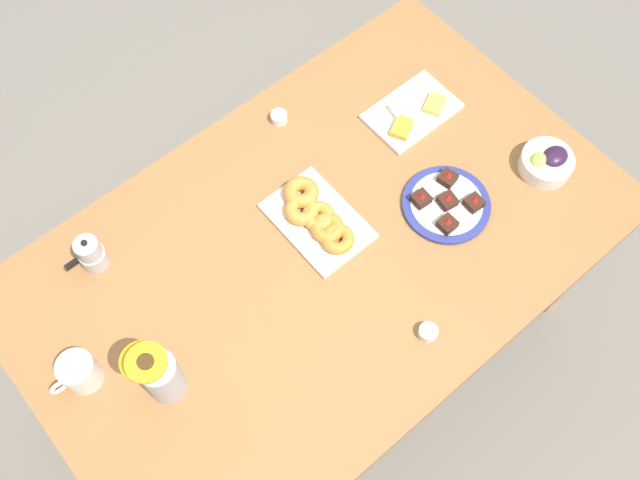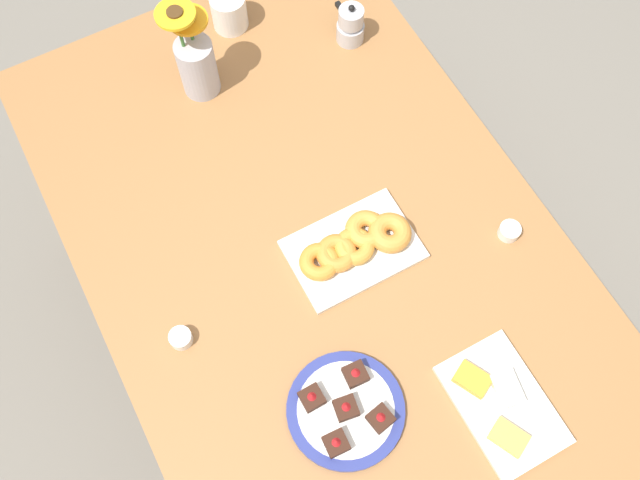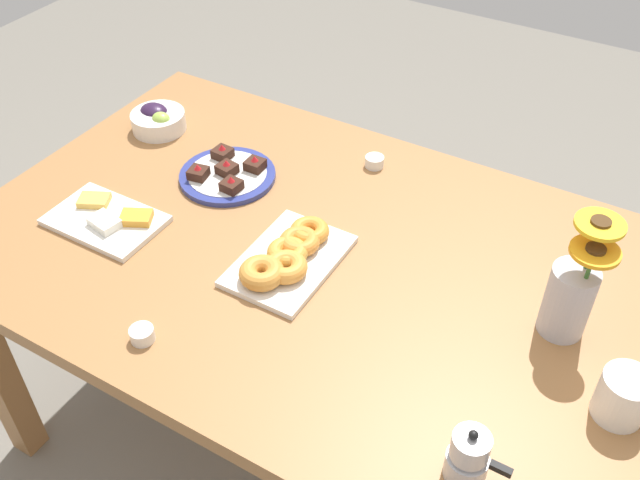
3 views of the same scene
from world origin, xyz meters
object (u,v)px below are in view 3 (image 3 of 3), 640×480
object	(u,v)px
dining_table	(320,281)
jam_cup_berry	(142,334)
jam_cup_honey	(375,161)
flower_vase	(571,294)
coffee_mug	(624,396)
dessert_plate	(227,174)
moka_pot	(468,457)
cheese_platter	(107,219)
croissant_platter	(288,257)
grape_bowl	(158,120)

from	to	relation	value
dining_table	jam_cup_berry	distance (m)	0.43
jam_cup_honey	flower_vase	distance (m)	0.65
coffee_mug	dessert_plate	distance (m)	1.03
jam_cup_honey	moka_pot	world-z (taller)	moka_pot
jam_cup_honey	coffee_mug	bearing A→B (deg)	-32.55
moka_pot	coffee_mug	bearing A→B (deg)	52.84
dining_table	moka_pot	distance (m)	0.60
coffee_mug	flower_vase	xyz separation A→B (m)	(-0.14, 0.15, 0.05)
cheese_platter	jam_cup_berry	size ratio (longest dim) A/B	5.42
coffee_mug	moka_pot	world-z (taller)	moka_pot
croissant_platter	dining_table	bearing A→B (deg)	57.46
dessert_plate	moka_pot	bearing A→B (deg)	-29.89
croissant_platter	moka_pot	xyz separation A→B (m)	(0.52, -0.28, 0.03)
croissant_platter	dessert_plate	world-z (taller)	same
jam_cup_honey	moka_pot	distance (m)	0.87
croissant_platter	flower_vase	world-z (taller)	flower_vase
cheese_platter	dessert_plate	world-z (taller)	dessert_plate
jam_cup_honey	moka_pot	bearing A→B (deg)	-53.22
dining_table	grape_bowl	bearing A→B (deg)	161.28
jam_cup_berry	dessert_plate	xyz separation A→B (m)	(-0.17, 0.51, -0.00)
dining_table	cheese_platter	xyz separation A→B (m)	(-0.48, -0.16, 0.10)
jam_cup_honey	jam_cup_berry	size ratio (longest dim) A/B	1.00
flower_vase	jam_cup_honey	bearing A→B (deg)	151.63
croissant_platter	coffee_mug	bearing A→B (deg)	-2.52
jam_cup_honey	flower_vase	size ratio (longest dim) A/B	0.18
dining_table	croissant_platter	distance (m)	0.13
cheese_platter	croissant_platter	bearing A→B (deg)	11.70
grape_bowl	jam_cup_berry	distance (m)	0.76
cheese_platter	croissant_platter	size ratio (longest dim) A/B	0.89
dining_table	croissant_platter	xyz separation A→B (m)	(-0.04, -0.07, 0.11)
coffee_mug	jam_cup_berry	xyz separation A→B (m)	(-0.83, -0.29, -0.03)
grape_bowl	cheese_platter	bearing A→B (deg)	-67.02
coffee_mug	jam_cup_berry	bearing A→B (deg)	-160.79
coffee_mug	flower_vase	bearing A→B (deg)	134.22
coffee_mug	dessert_plate	size ratio (longest dim) A/B	0.52
jam_cup_berry	moka_pot	world-z (taller)	moka_pot
dining_table	croissant_platter	size ratio (longest dim) A/B	5.45
cheese_platter	flower_vase	world-z (taller)	flower_vase
dining_table	grape_bowl	xyz separation A→B (m)	(-0.64, 0.22, 0.12)
coffee_mug	grape_bowl	distance (m)	1.33
jam_cup_berry	jam_cup_honey	bearing A→B (deg)	80.60
dessert_plate	flower_vase	bearing A→B (deg)	-5.00
coffee_mug	jam_cup_honey	distance (m)	0.84
cheese_platter	moka_pot	bearing A→B (deg)	-11.11
grape_bowl	dessert_plate	bearing A→B (deg)	-16.93
croissant_platter	dessert_plate	xyz separation A→B (m)	(-0.30, 0.19, -0.01)
grape_bowl	croissant_platter	distance (m)	0.66
cheese_platter	flower_vase	xyz separation A→B (m)	(1.00, 0.21, 0.08)
jam_cup_honey	grape_bowl	bearing A→B (deg)	-166.50
jam_cup_berry	flower_vase	bearing A→B (deg)	32.36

